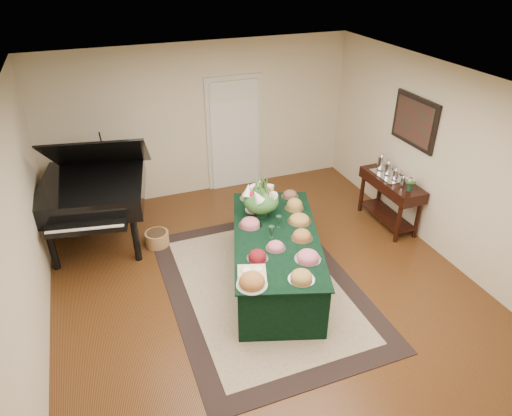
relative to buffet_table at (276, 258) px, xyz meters
name	(u,v)px	position (x,y,z in m)	size (l,w,h in m)	color
ground	(264,284)	(-0.18, -0.02, -0.38)	(6.00, 6.00, 0.00)	#31190B
area_rug	(262,287)	(-0.22, -0.08, -0.38)	(2.46, 3.45, 0.01)	black
kitchen_doorway	(235,135)	(0.42, 2.95, 0.64)	(1.05, 0.07, 2.10)	beige
buffet_table	(276,258)	(0.00, 0.00, 0.00)	(1.78, 2.56, 0.76)	black
food_platters	(276,230)	(0.01, 0.03, 0.43)	(1.55, 2.28, 0.15)	silver
cutting_board	(252,271)	(-0.58, -0.64, 0.41)	(0.42, 0.42, 0.10)	tan
green_goblets	(275,227)	(0.01, 0.06, 0.47)	(0.26, 0.27, 0.18)	#143420
floral_centerpiece	(261,197)	(-0.01, 0.53, 0.67)	(0.51, 0.51, 0.51)	#143420
grand_piano	(93,189)	(-2.15, 1.87, 0.53)	(1.83, 1.99, 1.80)	black
wicker_basket	(157,239)	(-1.37, 1.44, -0.27)	(0.36, 0.36, 0.22)	olive
mahogany_sideboard	(391,190)	(2.32, 0.72, 0.25)	(0.45, 1.22, 0.82)	black
tea_service	(390,170)	(2.32, 0.82, 0.55)	(0.34, 0.74, 0.30)	silver
pink_bouquet	(411,181)	(2.32, 0.31, 0.59)	(0.18, 0.18, 0.23)	#143420
wall_painting	(415,121)	(2.54, 0.72, 1.37)	(0.05, 0.95, 0.75)	black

